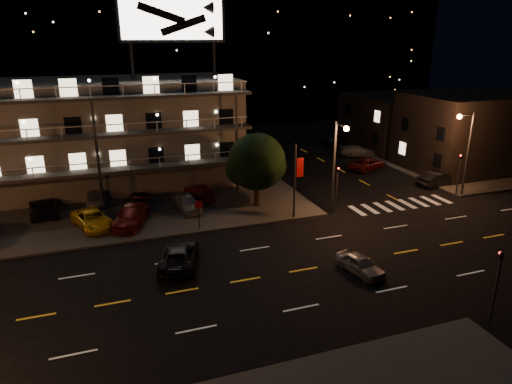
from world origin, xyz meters
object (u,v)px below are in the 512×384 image
object	(u,v)px
lot_car_2	(92,219)
lot_car_4	(187,203)
tree	(256,164)
side_car_0	(439,179)
road_car_west	(179,255)
lot_car_7	(96,197)
road_car_east	(360,264)

from	to	relation	value
lot_car_2	lot_car_4	xyz separation A→B (m)	(7.76, 1.18, 0.05)
tree	side_car_0	distance (m)	19.92
side_car_0	road_car_west	xyz separation A→B (m)	(-28.09, -8.24, -0.04)
tree	side_car_0	size ratio (longest dim) A/B	1.43
lot_car_2	lot_car_4	distance (m)	7.85
lot_car_7	side_car_0	size ratio (longest dim) A/B	0.92
lot_car_4	tree	bearing A→B (deg)	-17.02
lot_car_4	lot_car_7	xyz separation A→B (m)	(-7.42, 4.52, -0.10)
lot_car_4	side_car_0	xyz separation A→B (m)	(25.70, -1.19, -0.11)
road_car_east	road_car_west	distance (m)	11.88
road_car_east	road_car_west	size ratio (longest dim) A/B	0.70
lot_car_4	side_car_0	bearing A→B (deg)	-11.10
lot_car_7	road_car_east	distance (m)	24.67
lot_car_7	tree	bearing A→B (deg)	157.41
lot_car_2	side_car_0	bearing A→B (deg)	-19.54
side_car_0	lot_car_7	bearing A→B (deg)	73.30
lot_car_4	lot_car_7	size ratio (longest dim) A/B	1.00
side_car_0	road_car_east	size ratio (longest dim) A/B	1.28
tree	road_car_west	distance (m)	12.45
lot_car_4	lot_car_7	world-z (taller)	lot_car_4
side_car_0	road_car_west	world-z (taller)	side_car_0
lot_car_2	side_car_0	size ratio (longest dim) A/B	1.04
side_car_0	road_car_east	xyz separation A→B (m)	(-17.30, -13.23, -0.15)
tree	lot_car_2	world-z (taller)	tree
tree	side_car_0	xyz separation A→B (m)	(19.65, -0.27, -3.30)
lot_car_4	lot_car_2	bearing A→B (deg)	-179.81
road_car_west	road_car_east	bearing A→B (deg)	171.86
lot_car_4	road_car_east	world-z (taller)	lot_car_4
tree	lot_car_2	size ratio (longest dim) A/B	1.38
lot_car_4	road_car_east	size ratio (longest dim) A/B	1.18
lot_car_4	road_car_west	size ratio (longest dim) A/B	0.82
lot_car_2	road_car_west	xyz separation A→B (m)	(5.37, -8.25, -0.10)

